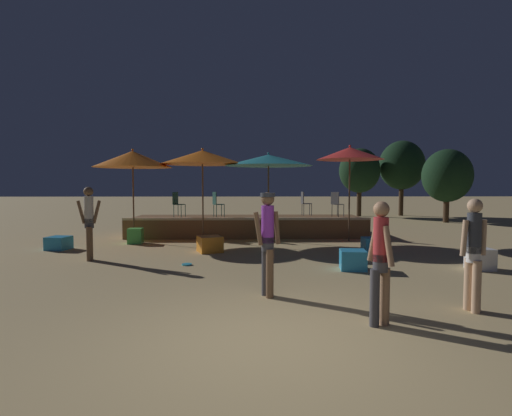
# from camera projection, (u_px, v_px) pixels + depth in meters

# --- Properties ---
(ground_plane) EXTENTS (120.00, 120.00, 0.00)m
(ground_plane) POSITION_uv_depth(u_px,v_px,m) (267.00, 344.00, 4.81)
(ground_plane) COLOR tan
(wooden_deck) EXTENTS (8.73, 2.66, 0.76)m
(wooden_deck) POSITION_uv_depth(u_px,v_px,m) (247.00, 226.00, 15.33)
(wooden_deck) COLOR brown
(wooden_deck) RESTS_ON ground
(patio_umbrella_0) EXTENTS (2.99, 2.99, 3.03)m
(patio_umbrella_0) POSITION_uv_depth(u_px,v_px,m) (268.00, 160.00, 13.61)
(patio_umbrella_0) COLOR brown
(patio_umbrella_0) RESTS_ON ground
(patio_umbrella_1) EXTENTS (2.59, 2.59, 3.13)m
(patio_umbrella_1) POSITION_uv_depth(u_px,v_px,m) (133.00, 159.00, 13.37)
(patio_umbrella_1) COLOR brown
(patio_umbrella_1) RESTS_ON ground
(patio_umbrella_2) EXTENTS (2.85, 2.85, 3.17)m
(patio_umbrella_2) POSITION_uv_depth(u_px,v_px,m) (203.00, 157.00, 13.48)
(patio_umbrella_2) COLOR brown
(patio_umbrella_2) RESTS_ON ground
(patio_umbrella_3) EXTENTS (2.27, 2.27, 3.28)m
(patio_umbrella_3) POSITION_uv_depth(u_px,v_px,m) (350.00, 154.00, 13.55)
(patio_umbrella_3) COLOR brown
(patio_umbrella_3) RESTS_ON ground
(cube_seat_0) EXTENTS (0.51, 0.51, 0.48)m
(cube_seat_0) POSITION_uv_depth(u_px,v_px,m) (480.00, 259.00, 9.03)
(cube_seat_0) COLOR white
(cube_seat_0) RESTS_ON ground
(cube_seat_1) EXTENTS (0.48, 0.48, 0.47)m
(cube_seat_1) POSITION_uv_depth(u_px,v_px,m) (371.00, 246.00, 10.99)
(cube_seat_1) COLOR #2D9EDB
(cube_seat_1) RESTS_ON ground
(cube_seat_2) EXTENTS (0.48, 0.48, 0.50)m
(cube_seat_2) POSITION_uv_depth(u_px,v_px,m) (135.00, 236.00, 13.04)
(cube_seat_2) COLOR #4CC651
(cube_seat_2) RESTS_ON ground
(cube_seat_3) EXTENTS (0.68, 0.68, 0.39)m
(cube_seat_3) POSITION_uv_depth(u_px,v_px,m) (59.00, 243.00, 11.82)
(cube_seat_3) COLOR #2D9EDB
(cube_seat_3) RESTS_ON ground
(cube_seat_4) EXTENTS (0.63, 0.63, 0.44)m
(cube_seat_4) POSITION_uv_depth(u_px,v_px,m) (353.00, 260.00, 9.03)
(cube_seat_4) COLOR #2D9EDB
(cube_seat_4) RESTS_ON ground
(cube_seat_5) EXTENTS (0.82, 0.82, 0.45)m
(cube_seat_5) POSITION_uv_depth(u_px,v_px,m) (210.00, 244.00, 11.39)
(cube_seat_5) COLOR orange
(cube_seat_5) RESTS_ON ground
(person_0) EXTENTS (0.44, 0.29, 1.72)m
(person_0) POSITION_uv_depth(u_px,v_px,m) (474.00, 251.00, 6.01)
(person_0) COLOR tan
(person_0) RESTS_ON ground
(person_1) EXTENTS (0.29, 0.55, 1.70)m
(person_1) POSITION_uv_depth(u_px,v_px,m) (380.00, 259.00, 5.39)
(person_1) COLOR #3F3F47
(person_1) RESTS_ON ground
(person_2) EXTENTS (0.49, 0.29, 1.80)m
(person_2) POSITION_uv_depth(u_px,v_px,m) (268.00, 237.00, 6.80)
(person_2) COLOR brown
(person_2) RESTS_ON ground
(person_3) EXTENTS (0.58, 0.31, 1.87)m
(person_3) POSITION_uv_depth(u_px,v_px,m) (89.00, 219.00, 10.08)
(person_3) COLOR brown
(person_3) RESTS_ON ground
(bistro_chair_0) EXTENTS (0.48, 0.48, 0.90)m
(bistro_chair_0) POSITION_uv_depth(u_px,v_px,m) (336.00, 202.00, 14.50)
(bistro_chair_0) COLOR #47474C
(bistro_chair_0) RESTS_ON wooden_deck
(bistro_chair_1) EXTENTS (0.40, 0.40, 0.90)m
(bistro_chair_1) POSITION_uv_depth(u_px,v_px,m) (304.00, 201.00, 15.07)
(bistro_chair_1) COLOR #47474C
(bistro_chair_1) RESTS_ON wooden_deck
(bistro_chair_2) EXTENTS (0.44, 0.44, 0.90)m
(bistro_chair_2) POSITION_uv_depth(u_px,v_px,m) (177.00, 202.00, 14.49)
(bistro_chair_2) COLOR #1E4C47
(bistro_chair_2) RESTS_ON wooden_deck
(bistro_chair_3) EXTENTS (0.45, 0.45, 0.90)m
(bistro_chair_3) POSITION_uv_depth(u_px,v_px,m) (217.00, 202.00, 14.48)
(bistro_chair_3) COLOR #1E4C47
(bistro_chair_3) RESTS_ON wooden_deck
(frisbee_disc) EXTENTS (0.24, 0.24, 0.03)m
(frisbee_disc) POSITION_uv_depth(u_px,v_px,m) (187.00, 264.00, 9.54)
(frisbee_disc) COLOR #33B2D8
(frisbee_disc) RESTS_ON ground
(background_tree_0) EXTENTS (2.43, 2.43, 3.72)m
(background_tree_0) POSITION_uv_depth(u_px,v_px,m) (447.00, 176.00, 20.21)
(background_tree_0) COLOR #3D2B1C
(background_tree_0) RESTS_ON ground
(background_tree_1) EXTENTS (2.75, 2.75, 4.64)m
(background_tree_1) POSITION_uv_depth(u_px,v_px,m) (402.00, 165.00, 24.70)
(background_tree_1) COLOR #3D2B1C
(background_tree_1) RESTS_ON ground
(background_tree_2) EXTENTS (2.45, 2.45, 4.13)m
(background_tree_2) POSITION_uv_depth(u_px,v_px,m) (360.00, 171.00, 24.21)
(background_tree_2) COLOR #3D2B1C
(background_tree_2) RESTS_ON ground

